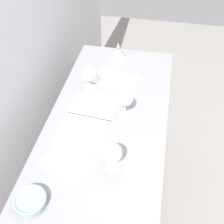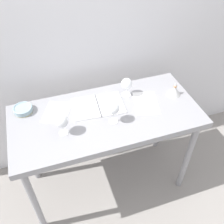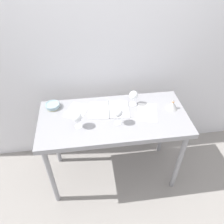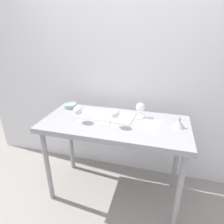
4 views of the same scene
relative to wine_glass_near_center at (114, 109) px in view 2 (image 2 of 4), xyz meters
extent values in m
plane|color=gray|center=(-0.03, 0.09, -1.02)|extent=(6.00, 6.00, 0.00)
cube|color=silver|center=(-0.03, 0.58, 0.28)|extent=(3.80, 0.04, 2.60)
cube|color=gray|center=(-0.03, 0.09, -0.14)|extent=(1.40, 0.64, 0.04)
cube|color=gray|center=(-0.03, -0.23, -0.15)|extent=(1.40, 0.01, 0.05)
cylinder|color=gray|center=(-0.67, -0.17, -0.59)|extent=(0.05, 0.05, 0.86)
cylinder|color=gray|center=(0.61, -0.17, -0.59)|extent=(0.05, 0.05, 0.86)
cylinder|color=gray|center=(-0.67, 0.35, -0.59)|extent=(0.05, 0.05, 0.86)
cylinder|color=gray|center=(0.61, 0.35, -0.59)|extent=(0.05, 0.05, 0.86)
cylinder|color=white|center=(0.00, 0.00, -0.12)|extent=(0.06, 0.06, 0.00)
cylinder|color=white|center=(0.00, 0.00, -0.07)|extent=(0.01, 0.01, 0.09)
sphere|color=white|center=(0.00, 0.00, 0.01)|extent=(0.08, 0.08, 0.08)
cylinder|color=maroon|center=(0.00, 0.00, -0.01)|extent=(0.06, 0.06, 0.03)
cylinder|color=white|center=(0.19, 0.25, -0.12)|extent=(0.08, 0.08, 0.00)
cylinder|color=white|center=(0.19, 0.25, -0.08)|extent=(0.01, 0.01, 0.07)
sphere|color=white|center=(0.19, 0.25, -0.01)|extent=(0.09, 0.09, 0.09)
cylinder|color=maroon|center=(0.19, 0.25, -0.03)|extent=(0.06, 0.06, 0.02)
cylinder|color=white|center=(-0.36, 0.00, -0.12)|extent=(0.06, 0.06, 0.00)
cylinder|color=white|center=(-0.36, 0.00, -0.08)|extent=(0.01, 0.01, 0.07)
sphere|color=white|center=(-0.36, 0.00, -0.01)|extent=(0.09, 0.09, 0.09)
cylinder|color=maroon|center=(-0.36, 0.00, -0.02)|extent=(0.06, 0.06, 0.03)
cube|color=white|center=(-0.15, 0.20, -0.12)|extent=(0.21, 0.27, 0.01)
cube|color=white|center=(0.04, 0.18, -0.12)|extent=(0.21, 0.27, 0.01)
cube|color=#3F3F47|center=(-0.06, 0.19, -0.12)|extent=(0.03, 0.25, 0.01)
cube|color=white|center=(0.30, 0.11, -0.12)|extent=(0.24, 0.30, 0.00)
cube|color=white|center=(-0.37, 0.22, -0.12)|extent=(0.26, 0.29, 0.00)
cylinder|color=#DBCC66|center=(-0.60, 0.31, -0.12)|extent=(0.13, 0.13, 0.01)
cylinder|color=#8CA8B2|center=(-0.60, 0.31, -0.10)|extent=(0.14, 0.14, 0.03)
torus|color=#8CA8B2|center=(-0.60, 0.31, -0.08)|extent=(0.14, 0.14, 0.01)
cone|color=#BABABA|center=(0.56, 0.14, -0.09)|extent=(0.11, 0.11, 0.07)
cylinder|color=#C17F4C|center=(0.56, 0.14, -0.04)|extent=(0.02, 0.02, 0.01)
cone|color=#BABABA|center=(0.56, 0.14, -0.02)|extent=(0.02, 0.02, 0.03)
camera|label=1|loc=(-1.11, -0.14, 1.00)|focal=45.35mm
camera|label=2|loc=(-0.41, -1.21, 1.17)|focal=40.72mm
camera|label=3|loc=(-0.25, -1.44, 1.26)|focal=35.48mm
camera|label=4|loc=(0.38, -1.49, 0.71)|focal=30.66mm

